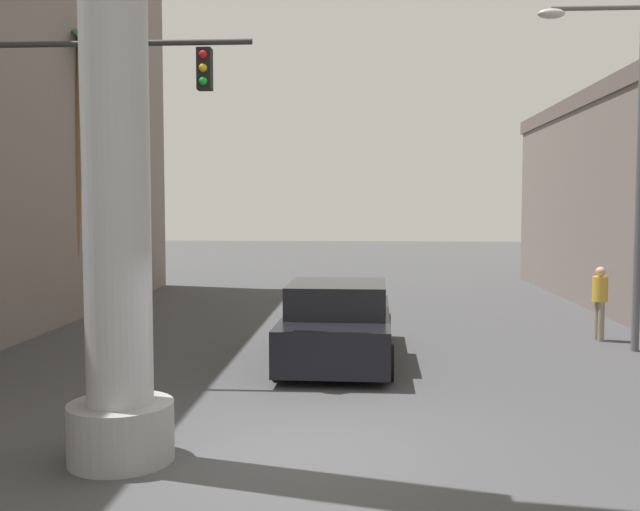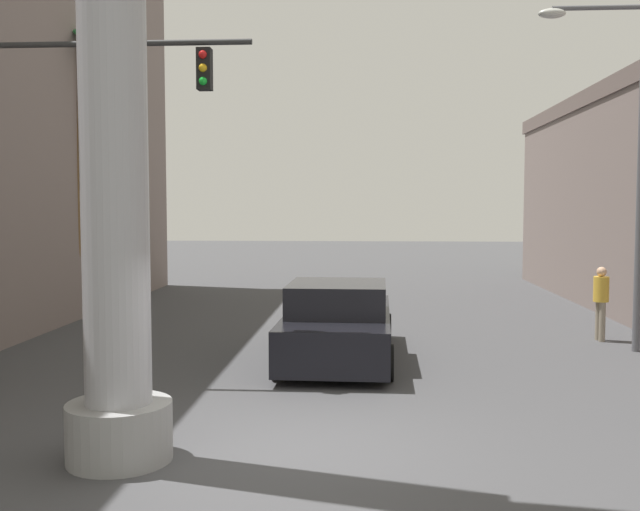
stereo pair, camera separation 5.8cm
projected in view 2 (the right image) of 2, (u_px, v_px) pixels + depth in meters
ground_plane at (334, 321)px, 18.84m from camera, size 90.02×90.02×0.00m
street_lamp at (626, 143)px, 14.66m from camera, size 2.23×0.28×7.23m
traffic_light_mast at (39, 139)px, 12.32m from camera, size 5.48×0.32×5.90m
car_lead at (338, 324)px, 14.13m from camera, size 2.23×5.17×1.56m
palm_tree_mid_left at (76, 122)px, 19.06m from camera, size 3.01×3.11×7.86m
pedestrian_mid_right at (601, 298)px, 16.05m from camera, size 0.37×0.37×1.68m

